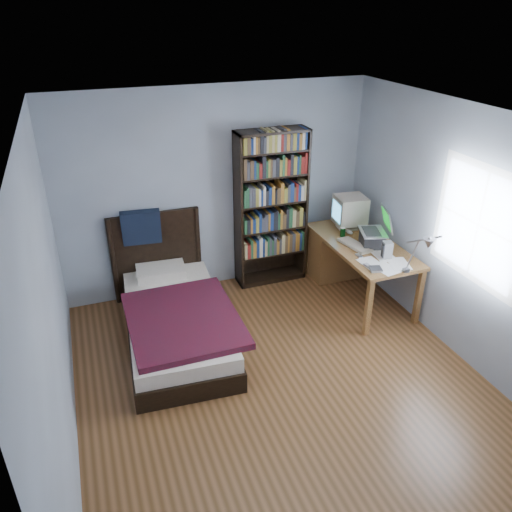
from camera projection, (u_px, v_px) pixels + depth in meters
name	position (u px, v px, depth m)	size (l,w,h in m)	color
room	(288.00, 269.00, 4.28)	(4.20, 4.24, 2.50)	#58381A
desk	(342.00, 252.00, 6.44)	(0.75, 1.57, 0.73)	brown
crt_monitor	(349.00, 210.00, 6.22)	(0.41, 0.38, 0.43)	beige
laptop	(374.00, 236.00, 5.83)	(0.46, 0.44, 0.45)	#2D2D30
desk_lamp	(425.00, 246.00, 4.75)	(0.24, 0.52, 0.62)	#99999E
keyboard	(355.00, 245.00, 5.86)	(0.17, 0.45, 0.03)	#B5AD97
speaker	(387.00, 250.00, 5.56)	(0.10, 0.10, 0.20)	gray
soda_can	(343.00, 232.00, 6.08)	(0.06, 0.06, 0.11)	black
mouse	(349.00, 232.00, 6.18)	(0.07, 0.12, 0.04)	silver
phone_silver	(359.00, 256.00, 5.63)	(0.05, 0.09, 0.02)	silver
phone_grey	(368.00, 266.00, 5.42)	(0.05, 0.09, 0.02)	gray
external_drive	(376.00, 269.00, 5.34)	(0.12, 0.12, 0.03)	gray
bookshelf	(271.00, 209.00, 6.21)	(0.89, 0.30, 1.98)	black
bed	(175.00, 315.00, 5.43)	(1.18, 2.15, 1.16)	black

